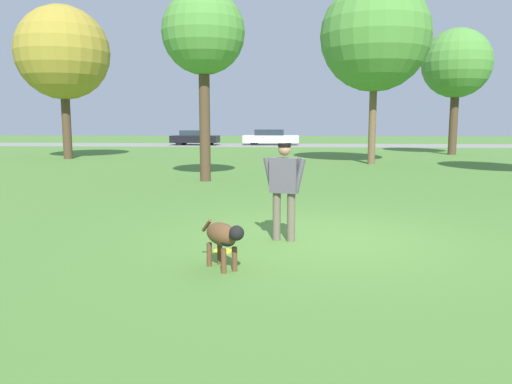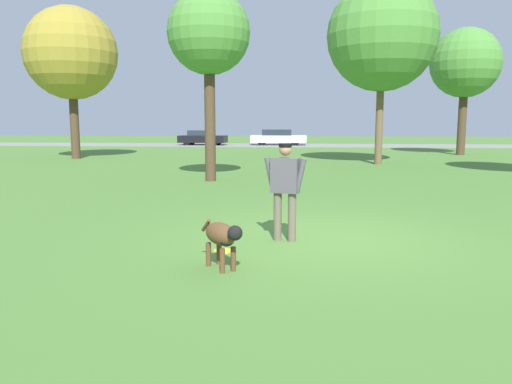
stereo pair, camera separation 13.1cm
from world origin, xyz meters
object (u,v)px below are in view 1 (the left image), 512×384
at_px(frisbee, 223,251).
at_px(parked_car_white, 271,137).
at_px(person, 284,184).
at_px(parked_car_black, 195,138).
at_px(tree_far_right, 457,64).
at_px(tree_near_left, 204,35).
at_px(dog, 223,236).
at_px(tree_mid_center, 375,36).
at_px(tree_far_left, 63,53).

distance_m(frisbee, parked_car_white, 34.08).
bearing_deg(parked_car_white, person, -87.44).
bearing_deg(parked_car_white, parked_car_black, -177.13).
bearing_deg(tree_far_right, frisbee, -114.41).
bearing_deg(person, parked_car_white, 107.56).
relative_size(frisbee, parked_car_white, 0.06).
bearing_deg(tree_far_right, tree_near_left, -130.83).
distance_m(parked_car_black, parked_car_white, 6.25).
relative_size(tree_far_right, tree_near_left, 1.20).
bearing_deg(frisbee, person, 40.57).
bearing_deg(parked_car_black, frisbee, -75.46).
relative_size(tree_near_left, parked_car_white, 1.31).
relative_size(tree_far_right, parked_car_white, 1.58).
relative_size(dog, tree_near_left, 0.14).
bearing_deg(tree_mid_center, person, -103.90).
distance_m(tree_mid_center, parked_car_black, 21.92).
bearing_deg(frisbee, tree_mid_center, 73.74).
distance_m(tree_mid_center, tree_near_left, 9.54).
xyz_separation_m(tree_mid_center, parked_car_black, (-11.58, 17.92, -5.01)).
bearing_deg(parked_car_black, tree_mid_center, -54.26).
bearing_deg(frisbee, parked_car_black, 101.68).
distance_m(dog, tree_near_left, 10.70).
relative_size(dog, frisbee, 3.07).
xyz_separation_m(person, tree_far_left, (-11.46, 17.25, 4.41)).
xyz_separation_m(frisbee, parked_car_black, (-6.97, 33.73, 0.60)).
relative_size(frisbee, tree_mid_center, 0.03).
height_order(dog, tree_far_left, tree_far_left).
distance_m(person, tree_near_left, 9.22).
xyz_separation_m(person, tree_mid_center, (3.72, 15.04, 4.69)).
bearing_deg(parked_car_white, frisbee, -88.99).
distance_m(tree_mid_center, parked_car_white, 19.67).
relative_size(person, frisbee, 5.72).
distance_m(tree_near_left, parked_car_white, 25.60).
distance_m(person, dog, 1.87).
bearing_deg(parked_car_black, person, -73.73).
xyz_separation_m(tree_far_left, parked_car_white, (9.84, 16.05, -4.69)).
distance_m(tree_near_left, parked_car_black, 25.78).
height_order(frisbee, tree_far_left, tree_far_left).
height_order(dog, parked_car_black, parked_car_black).
xyz_separation_m(parked_car_black, parked_car_white, (6.24, 0.34, 0.04)).
relative_size(parked_car_black, parked_car_white, 0.87).
height_order(tree_near_left, parked_car_black, tree_near_left).
distance_m(tree_far_right, parked_car_white, 16.43).
bearing_deg(tree_far_left, tree_far_right, 12.98).
relative_size(tree_far_right, parked_car_black, 1.82).
xyz_separation_m(frisbee, parked_car_white, (-0.73, 34.07, 0.63)).
distance_m(dog, tree_mid_center, 18.03).
height_order(tree_far_left, tree_near_left, tree_far_left).
distance_m(tree_far_left, tree_near_left, 12.76).
height_order(tree_far_left, tree_far_right, tree_far_left).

